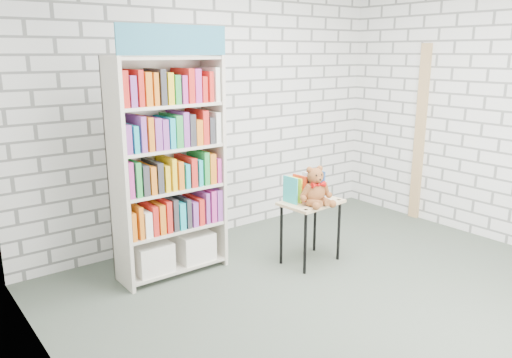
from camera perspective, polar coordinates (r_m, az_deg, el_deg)
ground at (r=4.39m, az=10.64°, el=-13.09°), size 4.50×4.50×0.00m
room_shell at (r=3.91m, az=11.86°, el=10.84°), size 4.52×4.02×2.81m
bookshelf at (r=4.51m, az=-9.97°, el=1.39°), size 0.99×0.38×2.22m
display_table at (r=4.82m, az=6.30°, el=-3.51°), size 0.60×0.44×0.62m
table_books at (r=4.82m, az=5.54°, el=-0.93°), size 0.41×0.21×0.24m
teddy_bear at (r=4.66m, az=6.86°, el=-1.18°), size 0.33×0.32×0.36m
door_trim at (r=6.33m, az=18.22°, el=4.96°), size 0.05×0.12×2.10m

